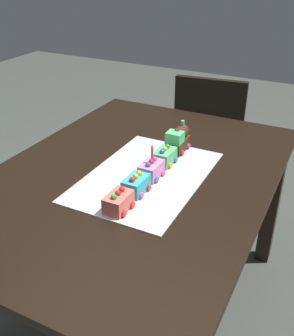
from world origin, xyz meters
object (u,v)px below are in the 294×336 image
object	(u,v)px
chair	(211,136)
birthday_candle	(152,152)
cake_car_hopper_bubblegum	(151,170)
cake_car_gondola_turquoise	(136,185)
cake_car_flatbed_coral	(118,202)
cake_locomotive	(178,140)
cake_car_tanker_mint_green	(165,157)
dining_table	(134,197)

from	to	relation	value
chair	birthday_candle	distance (m)	1.10
cake_car_hopper_bubblegum	cake_car_gondola_turquoise	xyz separation A→B (m)	(0.12, 0.00, 0.00)
cake_car_gondola_turquoise	cake_car_flatbed_coral	size ratio (longest dim) A/B	1.00
cake_car_flatbed_coral	cake_locomotive	bearing A→B (deg)	-180.00
birthday_candle	cake_car_flatbed_coral	bearing A→B (deg)	0.00
chair	cake_car_flatbed_coral	xyz separation A→B (m)	(1.27, 0.10, 0.30)
chair	cake_car_flatbed_coral	world-z (taller)	chair
birthday_candle	cake_car_tanker_mint_green	bearing A→B (deg)	180.00
cake_locomotive	birthday_candle	bearing A→B (deg)	0.00
cake_car_hopper_bubblegum	cake_car_gondola_turquoise	distance (m)	0.12
chair	birthday_candle	world-z (taller)	birthday_candle
cake_car_hopper_bubblegum	cake_car_tanker_mint_green	bearing A→B (deg)	180.00
cake_car_tanker_mint_green	cake_car_gondola_turquoise	size ratio (longest dim) A/B	1.00
chair	cake_car_flatbed_coral	bearing A→B (deg)	88.33
dining_table	chair	bearing A→B (deg)	-178.51
cake_car_flatbed_coral	cake_car_hopper_bubblegum	bearing A→B (deg)	180.00
cake_car_tanker_mint_green	birthday_candle	size ratio (longest dim) A/B	1.72
cake_car_gondola_turquoise	cake_car_tanker_mint_green	bearing A→B (deg)	180.00
dining_table	chair	distance (m)	1.05
birthday_candle	cake_locomotive	bearing A→B (deg)	-180.00
cake_car_tanker_mint_green	cake_car_gondola_turquoise	world-z (taller)	same
dining_table	cake_car_flatbed_coral	world-z (taller)	cake_car_flatbed_coral
cake_car_gondola_turquoise	cake_car_hopper_bubblegum	bearing A→B (deg)	180.00
cake_car_flatbed_coral	birthday_candle	xyz separation A→B (m)	(-0.24, -0.00, 0.07)
cake_car_hopper_bubblegum	cake_car_gondola_turquoise	world-z (taller)	same
cake_car_tanker_mint_green	cake_car_flatbed_coral	world-z (taller)	same
cake_locomotive	cake_car_flatbed_coral	size ratio (longest dim) A/B	1.40
cake_car_gondola_turquoise	cake_car_flatbed_coral	bearing A→B (deg)	0.00
cake_car_flatbed_coral	birthday_candle	distance (m)	0.25
cake_car_gondola_turquoise	birthday_candle	bearing A→B (deg)	-180.00
dining_table	cake_car_hopper_bubblegum	bearing A→B (deg)	89.87
dining_table	cake_car_gondola_turquoise	bearing A→B (deg)	32.74
cake_car_gondola_turquoise	birthday_candle	xyz separation A→B (m)	(-0.13, -0.00, 0.07)
cake_car_tanker_mint_green	birthday_candle	world-z (taller)	birthday_candle
dining_table	cake_locomotive	size ratio (longest dim) A/B	10.00
cake_car_hopper_bubblegum	chair	bearing A→B (deg)	-174.32
cake_car_gondola_turquoise	birthday_candle	size ratio (longest dim) A/B	1.72
cake_locomotive	cake_car_tanker_mint_green	distance (m)	0.13
cake_car_tanker_mint_green	birthday_candle	distance (m)	0.13
chair	cake_car_gondola_turquoise	size ratio (longest dim) A/B	8.60
cake_locomotive	cake_car_gondola_turquoise	world-z (taller)	cake_locomotive
cake_car_hopper_bubblegum	dining_table	bearing A→B (deg)	-90.13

